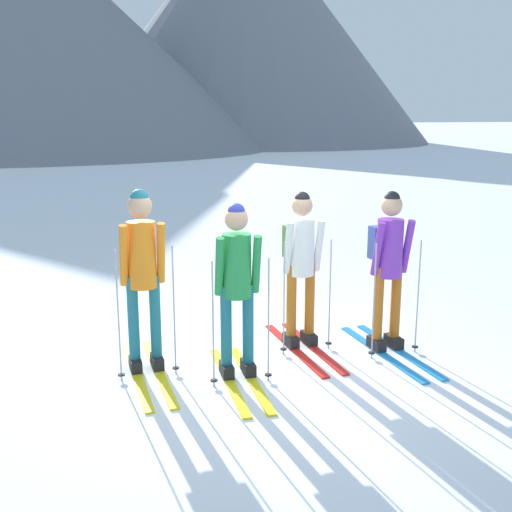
{
  "coord_description": "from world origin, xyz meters",
  "views": [
    {
      "loc": [
        -2.39,
        -5.6,
        2.54
      ],
      "look_at": [
        0.17,
        0.42,
        1.05
      ],
      "focal_mm": 43.3,
      "sensor_mm": 36.0,
      "label": 1
    }
  ],
  "objects_px": {
    "skier_in_white": "(301,260)",
    "skier_in_purple": "(388,262)",
    "skier_in_green": "(237,284)",
    "skier_in_orange": "(142,269)"
  },
  "relations": [
    {
      "from": "skier_in_green",
      "to": "skier_in_orange",
      "type": "bearing_deg",
      "value": 146.85
    },
    {
      "from": "skier_in_orange",
      "to": "skier_in_purple",
      "type": "xyz_separation_m",
      "value": [
        2.58,
        -0.47,
        -0.06
      ]
    },
    {
      "from": "skier_in_green",
      "to": "skier_in_white",
      "type": "xyz_separation_m",
      "value": [
        0.96,
        0.52,
        0.03
      ]
    },
    {
      "from": "skier_in_green",
      "to": "skier_in_purple",
      "type": "bearing_deg",
      "value": 1.79
    },
    {
      "from": "skier_in_white",
      "to": "skier_in_purple",
      "type": "height_order",
      "value": "skier_in_purple"
    },
    {
      "from": "skier_in_white",
      "to": "skier_in_purple",
      "type": "xyz_separation_m",
      "value": [
        0.82,
        -0.47,
        0.01
      ]
    },
    {
      "from": "skier_in_orange",
      "to": "skier_in_purple",
      "type": "height_order",
      "value": "skier_in_orange"
    },
    {
      "from": "skier_in_white",
      "to": "skier_in_purple",
      "type": "bearing_deg",
      "value": -29.61
    },
    {
      "from": "skier_in_green",
      "to": "skier_in_purple",
      "type": "xyz_separation_m",
      "value": [
        1.78,
        0.06,
        0.04
      ]
    },
    {
      "from": "skier_in_white",
      "to": "skier_in_purple",
      "type": "distance_m",
      "value": 0.95
    }
  ]
}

